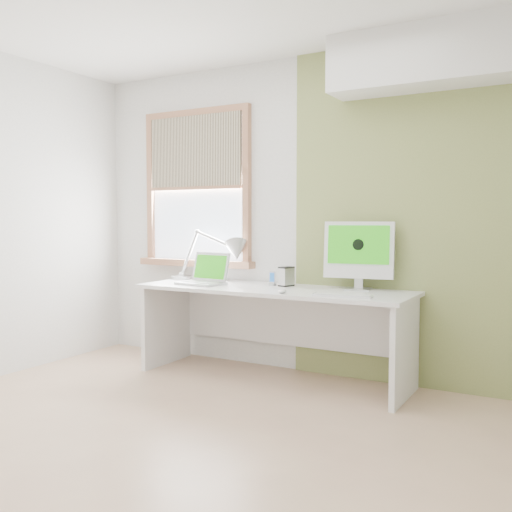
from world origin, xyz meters
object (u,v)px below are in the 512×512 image
Objects in this scene: desk at (276,311)px; external_drive at (286,276)px; desk_lamp at (226,254)px; laptop at (205,276)px; imac at (359,252)px.

external_drive reaches higher than desk.
desk_lamp reaches higher than laptop.
imac is at bearing 13.81° from desk.
imac is at bearing 11.39° from laptop.
external_drive is at bearing 15.93° from laptop.
desk_lamp is 0.66m from external_drive.
laptop reaches higher than desk.
imac reaches higher than external_drive.
external_drive is at bearing -8.09° from desk_lamp.
laptop is at bearing -164.07° from external_drive.
laptop is at bearing -168.61° from imac.
desk is 0.75m from desk_lamp.
desk is 13.98× the size of external_drive.
desk is at bearing -166.19° from imac.
laptop is 1.29m from imac.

